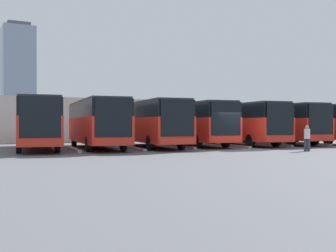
{
  "coord_description": "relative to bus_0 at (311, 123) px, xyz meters",
  "views": [
    {
      "loc": [
        16.94,
        22.82,
        1.67
      ],
      "look_at": [
        2.38,
        -5.65,
        1.57
      ],
      "focal_mm": 45.0,
      "sensor_mm": 36.0,
      "label": 1
    }
  ],
  "objects": [
    {
      "name": "curb_divider_4",
      "position": [
        18.02,
        1.56,
        -1.79
      ],
      "size": [
        0.93,
        5.37,
        0.15
      ],
      "primitive_type": "cube",
      "rotation": [
        0.0,
        0.0,
        -0.13
      ],
      "color": "#B2B2AD",
      "rests_on": "ground_plane"
    },
    {
      "name": "bus_2",
      "position": [
        8.01,
        0.05,
        0.0
      ],
      "size": [
        3.91,
        11.57,
        3.34
      ],
      "rotation": [
        0.0,
        0.0,
        -0.13
      ],
      "color": "red",
      "rests_on": "ground_plane"
    },
    {
      "name": "curb_divider_0",
      "position": [
        2.0,
        1.68,
        -1.79
      ],
      "size": [
        0.93,
        5.37,
        0.15
      ],
      "primitive_type": "cube",
      "rotation": [
        0.0,
        0.0,
        -0.13
      ],
      "color": "#B2B2AD",
      "rests_on": "ground_plane"
    },
    {
      "name": "station_building",
      "position": [
        12.01,
        -16.58,
        0.32
      ],
      "size": [
        44.84,
        12.44,
        4.29
      ],
      "color": "beige",
      "rests_on": "ground_plane"
    },
    {
      "name": "curb_divider_1",
      "position": [
        6.01,
        1.64,
        -1.79
      ],
      "size": [
        0.93,
        5.37,
        0.15
      ],
      "primitive_type": "cube",
      "rotation": [
        0.0,
        0.0,
        -0.13
      ],
      "color": "#B2B2AD",
      "rests_on": "ground_plane"
    },
    {
      "name": "pedestrian",
      "position": [
        9.18,
        8.56,
        -0.99
      ],
      "size": [
        0.5,
        0.5,
        1.62
      ],
      "rotation": [
        0.0,
        0.0,
        2.15
      ],
      "color": "#38384C",
      "rests_on": "ground_plane"
    },
    {
      "name": "bus_5",
      "position": [
        20.03,
        -0.44,
        0.0
      ],
      "size": [
        3.91,
        11.57,
        3.34
      ],
      "rotation": [
        0.0,
        0.0,
        -0.13
      ],
      "color": "red",
      "rests_on": "ground_plane"
    },
    {
      "name": "curb_divider_5",
      "position": [
        22.03,
        1.24,
        -1.79
      ],
      "size": [
        0.93,
        5.37,
        0.15
      ],
      "primitive_type": "cube",
      "rotation": [
        0.0,
        0.0,
        -0.13
      ],
      "color": "#B2B2AD",
      "rests_on": "ground_plane"
    },
    {
      "name": "office_tower",
      "position": [
        -5.16,
        -232.62,
        28.28
      ],
      "size": [
        18.08,
        18.08,
        61.47
      ],
      "color": "#7F8EA3",
      "rests_on": "ground_plane"
    },
    {
      "name": "curb_divider_2",
      "position": [
        10.01,
        1.73,
        -1.79
      ],
      "size": [
        0.93,
        5.37,
        0.15
      ],
      "primitive_type": "cube",
      "rotation": [
        0.0,
        0.0,
        -0.13
      ],
      "color": "#B2B2AD",
      "rests_on": "ground_plane"
    },
    {
      "name": "bus_1",
      "position": [
        4.01,
        -0.04,
        0.0
      ],
      "size": [
        3.91,
        11.57,
        3.34
      ],
      "rotation": [
        0.0,
        0.0,
        -0.13
      ],
      "color": "red",
      "rests_on": "ground_plane"
    },
    {
      "name": "bus_3",
      "position": [
        12.02,
        -0.74,
        0.0
      ],
      "size": [
        3.91,
        11.57,
        3.34
      ],
      "rotation": [
        0.0,
        0.0,
        -0.13
      ],
      "color": "red",
      "rests_on": "ground_plane"
    },
    {
      "name": "curb_divider_3",
      "position": [
        14.02,
        0.94,
        -1.79
      ],
      "size": [
        0.93,
        5.37,
        0.15
      ],
      "primitive_type": "cube",
      "rotation": [
        0.0,
        0.0,
        -0.13
      ],
      "color": "#B2B2AD",
      "rests_on": "ground_plane"
    },
    {
      "name": "bus_4",
      "position": [
        16.02,
        -0.12,
        0.0
      ],
      "size": [
        3.91,
        11.57,
        3.34
      ],
      "rotation": [
        0.0,
        0.0,
        -0.13
      ],
      "color": "red",
      "rests_on": "ground_plane"
    },
    {
      "name": "ground_plane",
      "position": [
        12.01,
        5.25,
        -1.86
      ],
      "size": [
        600.0,
        600.0,
        0.0
      ],
      "primitive_type": "plane",
      "color": "#5B5B60"
    },
    {
      "name": "bus_6",
      "position": [
        24.03,
        -0.94,
        0.0
      ],
      "size": [
        3.91,
        11.57,
        3.34
      ],
      "rotation": [
        0.0,
        0.0,
        -0.13
      ],
      "color": "red",
      "rests_on": "ground_plane"
    },
    {
      "name": "bus_0",
      "position": [
        0.0,
        0.0,
        0.0
      ],
      "size": [
        3.91,
        11.57,
        3.34
      ],
      "rotation": [
        0.0,
        0.0,
        -0.13
      ],
      "color": "red",
      "rests_on": "ground_plane"
    }
  ]
}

